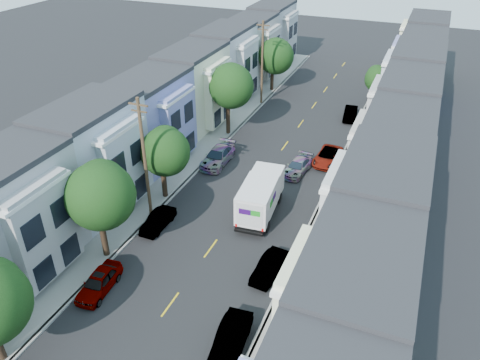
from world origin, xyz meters
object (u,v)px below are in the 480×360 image
object	(u,v)px
utility_pole_far	(262,63)
tree_d	(230,86)
tree_c	(164,152)
parked_right_d	(350,114)
parked_left_b	(99,282)
fedex_truck	(260,195)
parked_right_b	(270,267)
parked_left_d	(218,156)
parked_left_c	(158,221)
parked_right_c	(328,157)
lead_sedan	(298,167)
tree_b	(99,196)
utility_pole_near	(145,160)
parked_right_a	(230,340)
tree_e	(275,56)
tree_far_r	(377,79)

from	to	relation	value
utility_pole_far	tree_d	bearing A→B (deg)	-90.01
tree_c	parked_right_d	world-z (taller)	tree_c
utility_pole_far	parked_right_d	size ratio (longest dim) A/B	2.55
parked_left_b	utility_pole_far	bearing A→B (deg)	87.43
fedex_truck	parked_left_b	size ratio (longest dim) A/B	1.56
tree_d	parked_right_b	bearing A→B (deg)	-59.87
tree_c	parked_left_d	xyz separation A→B (m)	(1.40, 7.21, -3.71)
utility_pole_far	parked_left_c	bearing A→B (deg)	-87.05
tree_d	parked_right_d	bearing A→B (deg)	39.28
tree_d	parked_right_c	size ratio (longest dim) A/B	1.72
parked_left_b	parked_left_c	world-z (taller)	parked_left_b
tree_d	utility_pole_far	world-z (taller)	utility_pole_far
lead_sedan	parked_right_d	distance (m)	14.49
utility_pole_far	parked_left_c	xyz separation A→B (m)	(1.40, -27.20, -4.54)
parked_left_b	parked_left_d	size ratio (longest dim) A/B	0.84
tree_c	parked_right_c	world-z (taller)	tree_c
tree_b	parked_right_c	bearing A→B (deg)	60.39
parked_right_c	tree_d	bearing A→B (deg)	172.88
utility_pole_near	tree_b	bearing A→B (deg)	-90.02
parked_right_d	parked_right_a	bearing A→B (deg)	-95.48
fedex_truck	parked_right_a	bearing A→B (deg)	-82.15
parked_right_c	parked_right_b	bearing A→B (deg)	-85.98
tree_d	parked_left_c	xyz separation A→B (m)	(1.40, -17.56, -4.89)
tree_b	parked_right_d	world-z (taller)	tree_b
parked_left_d	parked_right_d	xyz separation A→B (m)	(9.80, 15.53, -0.09)
parked_right_a	parked_right_c	world-z (taller)	parked_right_a
parked_left_b	parked_right_a	world-z (taller)	parked_right_a
utility_pole_far	lead_sedan	size ratio (longest dim) A/B	2.41
tree_d	parked_left_b	size ratio (longest dim) A/B	1.89
tree_e	parked_left_b	xyz separation A→B (m)	(1.40, -39.53, -3.98)
tree_b	tree_c	bearing A→B (deg)	90.00
tree_b	lead_sedan	size ratio (longest dim) A/B	1.83
utility_pole_near	tree_d	bearing A→B (deg)	90.01
parked_right_a	utility_pole_near	bearing A→B (deg)	134.07
tree_b	parked_right_d	bearing A→B (deg)	70.18
tree_d	parked_left_b	world-z (taller)	tree_d
utility_pole_near	utility_pole_far	world-z (taller)	same
utility_pole_far	parked_right_c	distance (m)	16.92
tree_far_r	parked_right_d	distance (m)	5.42
tree_e	parked_left_c	size ratio (longest dim) A/B	1.91
parked_right_c	parked_right_d	xyz separation A→B (m)	(0.00, 11.37, 0.02)
parked_left_c	parked_right_c	xyz separation A→B (m)	(9.80, 15.35, 0.03)
tree_d	parked_left_c	bearing A→B (deg)	-85.43
tree_e	parked_right_d	distance (m)	13.06
parked_left_b	tree_c	bearing A→B (deg)	92.13
tree_far_r	parked_left_d	bearing A→B (deg)	-121.19
tree_e	parked_left_c	bearing A→B (deg)	-87.50
tree_d	parked_left_c	size ratio (longest dim) A/B	2.16
tree_d	parked_left_d	xyz separation A→B (m)	(1.40, -6.36, -4.76)
tree_far_r	fedex_truck	size ratio (longest dim) A/B	0.82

